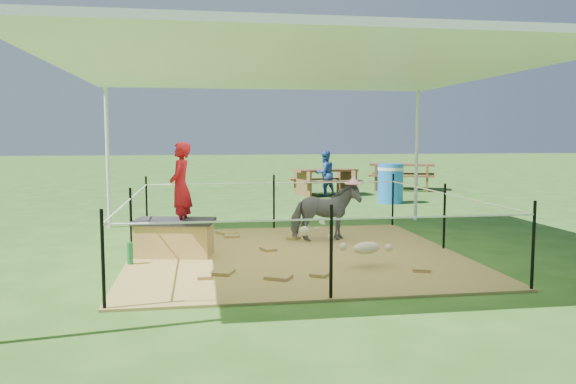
{
  "coord_description": "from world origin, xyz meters",
  "views": [
    {
      "loc": [
        -1.31,
        -7.76,
        1.69
      ],
      "look_at": [
        0.0,
        0.6,
        0.85
      ],
      "focal_mm": 35.0,
      "sensor_mm": 36.0,
      "label": 1
    }
  ],
  "objects": [
    {
      "name": "rope_fence",
      "position": [
        0.0,
        -0.0,
        0.64
      ],
      "size": [
        4.54,
        4.54,
        1.0
      ],
      "color": "black",
      "rests_on": "ground"
    },
    {
      "name": "picnic_table_far",
      "position": [
        5.06,
        9.32,
        0.42
      ],
      "size": [
        2.41,
        2.11,
        0.83
      ],
      "primitive_type": "cube",
      "rotation": [
        0.0,
        0.0,
        -0.4
      ],
      "color": "brown",
      "rests_on": "ground"
    },
    {
      "name": "distant_person",
      "position": [
        2.18,
        7.76,
        0.65
      ],
      "size": [
        0.77,
        0.69,
        1.3
      ],
      "primitive_type": "imported",
      "rotation": [
        0.0,
        0.0,
        3.53
      ],
      "color": "#2E53AE",
      "rests_on": "ground"
    },
    {
      "name": "green_bottle",
      "position": [
        -2.23,
        -0.34,
        0.17
      ],
      "size": [
        0.09,
        0.09,
        0.28
      ],
      "primitive_type": "cylinder",
      "rotation": [
        0.0,
        0.0,
        -0.2
      ],
      "color": "#1A7637",
      "rests_on": "hay_patch"
    },
    {
      "name": "woman",
      "position": [
        -1.58,
        0.11,
        1.1
      ],
      "size": [
        0.38,
        0.5,
        1.23
      ],
      "primitive_type": "imported",
      "rotation": [
        0.0,
        0.0,
        -1.77
      ],
      "color": "#B0111A",
      "rests_on": "straw_bale"
    },
    {
      "name": "pink_hat",
      "position": [
        0.64,
        0.87,
        1.0
      ],
      "size": [
        0.28,
        0.28,
        0.13
      ],
      "primitive_type": "cylinder",
      "color": "pink",
      "rests_on": "pony"
    },
    {
      "name": "canopy_tent",
      "position": [
        0.0,
        0.0,
        2.69
      ],
      "size": [
        6.3,
        6.3,
        2.9
      ],
      "color": "silver",
      "rests_on": "ground"
    },
    {
      "name": "hay_patch",
      "position": [
        0.0,
        0.0,
        0.01
      ],
      "size": [
        4.6,
        4.6,
        0.03
      ],
      "primitive_type": "cube",
      "color": "brown",
      "rests_on": "ground"
    },
    {
      "name": "picnic_table_near",
      "position": [
        2.26,
        8.09,
        0.37
      ],
      "size": [
        2.02,
        1.63,
        0.75
      ],
      "primitive_type": "cube",
      "rotation": [
        0.0,
        0.0,
        0.2
      ],
      "color": "brown",
      "rests_on": "ground"
    },
    {
      "name": "pony",
      "position": [
        0.64,
        0.87,
        0.48
      ],
      "size": [
        1.13,
        0.63,
        0.91
      ],
      "primitive_type": "imported",
      "rotation": [
        0.0,
        0.0,
        1.7
      ],
      "color": "#4F4F54",
      "rests_on": "hay_patch"
    },
    {
      "name": "ground",
      "position": [
        0.0,
        0.0,
        0.0
      ],
      "size": [
        90.0,
        90.0,
        0.0
      ],
      "primitive_type": "plane",
      "color": "#2D5919",
      "rests_on": "ground"
    },
    {
      "name": "dark_cloth",
      "position": [
        -1.68,
        0.11,
        0.51
      ],
      "size": [
        1.18,
        0.78,
        0.06
      ],
      "primitive_type": "cube",
      "rotation": [
        0.0,
        0.0,
        -0.2
      ],
      "color": "black",
      "rests_on": "straw_bale"
    },
    {
      "name": "straw_bale",
      "position": [
        -1.68,
        0.11,
        0.26
      ],
      "size": [
        1.11,
        0.71,
        0.46
      ],
      "primitive_type": "cube",
      "rotation": [
        0.0,
        0.0,
        -0.2
      ],
      "color": "olive",
      "rests_on": "hay_patch"
    },
    {
      "name": "foal",
      "position": [
        0.77,
        -0.95,
        0.3
      ],
      "size": [
        1.11,
        0.83,
        0.55
      ],
      "primitive_type": null,
      "rotation": [
        0.0,
        0.0,
        0.32
      ],
      "color": "beige",
      "rests_on": "hay_patch"
    },
    {
      "name": "trash_barrel",
      "position": [
        3.46,
        5.87,
        0.5
      ],
      "size": [
        0.66,
        0.66,
        1.0
      ],
      "primitive_type": "cylinder",
      "rotation": [
        0.0,
        0.0,
        -0.03
      ],
      "color": "blue",
      "rests_on": "ground"
    }
  ]
}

